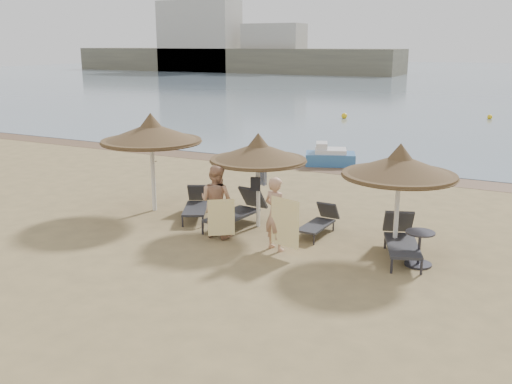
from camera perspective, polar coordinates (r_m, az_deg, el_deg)
ground at (r=13.70m, az=-0.57°, el=-5.72°), size 160.00×160.00×0.00m
sea at (r=91.69m, az=23.79°, el=10.42°), size 200.00×140.00×0.03m
wet_sand_strip at (r=22.13m, az=10.83°, el=1.93°), size 200.00×1.60×0.01m
far_shore at (r=94.47m, az=8.16°, el=13.33°), size 150.00×54.80×12.00m
palapa_left at (r=16.60m, az=-10.44°, el=5.80°), size 2.90×2.90×2.87m
palapa_center at (r=14.86m, az=0.22°, el=3.97°), size 2.56×2.56×2.53m
palapa_right at (r=13.30m, az=14.17°, el=2.51°), size 2.63×2.63×2.61m
lounger_far_left at (r=16.23m, az=-5.98°, el=-1.19°), size 1.35×1.88×0.81m
lounger_near_left at (r=15.33m, az=-1.78°, el=-1.83°), size 0.94×2.17×0.94m
lounger_near_right at (r=14.80m, az=6.39°, el=-2.92°), size 0.62×1.64×0.72m
lounger_far_right at (r=13.59m, az=14.31°, el=-4.52°), size 1.33×2.17×0.92m
side_table at (r=13.12m, az=16.00°, el=-5.55°), size 0.64×0.64×0.78m
person_left at (r=14.33m, az=-4.02°, el=-0.35°), size 1.02×0.69×2.14m
person_right at (r=13.36m, az=1.99°, el=-1.60°), size 1.09×0.88×2.07m
towel_left at (r=13.99m, az=-3.50°, el=-2.56°), size 0.55×0.41×0.92m
towel_right at (r=13.07m, az=2.91°, el=-3.08°), size 0.80×0.23×1.15m
bag_patterned at (r=15.16m, az=0.53°, el=1.49°), size 0.33×0.20×0.40m
bag_dark at (r=14.90m, az=-0.06°, el=0.81°), size 0.27×0.16×0.36m
pedal_boat at (r=23.27m, az=7.37°, el=3.53°), size 2.25×1.79×0.91m
buoy_left at (r=38.07m, az=8.82°, el=7.53°), size 0.38×0.38×0.38m
buoy_mid at (r=40.31m, az=22.34°, el=6.96°), size 0.32×0.32×0.32m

